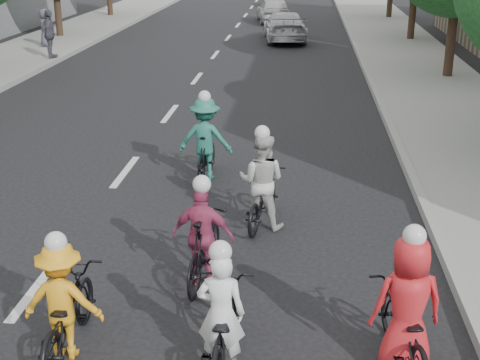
# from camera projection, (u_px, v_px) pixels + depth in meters

# --- Properties ---
(ground) EXTENTS (120.00, 120.00, 0.00)m
(ground) POSITION_uv_depth(u_px,v_px,m) (38.00, 286.00, 9.70)
(ground) COLOR black
(ground) RESTS_ON ground
(sidewalk_right) EXTENTS (4.00, 80.00, 0.15)m
(sidewalk_right) POSITION_uv_depth(u_px,v_px,m) (457.00, 118.00, 18.31)
(sidewalk_right) COLOR gray
(sidewalk_right) RESTS_ON ground
(curb_right) EXTENTS (0.18, 80.00, 0.18)m
(curb_right) POSITION_uv_depth(u_px,v_px,m) (385.00, 116.00, 18.48)
(curb_right) COLOR #999993
(curb_right) RESTS_ON ground
(cyclist_0) EXTENTS (0.97, 1.89, 1.63)m
(cyclist_0) POSITION_uv_depth(u_px,v_px,m) (65.00, 309.00, 7.96)
(cyclist_0) COLOR black
(cyclist_0) RESTS_ON ground
(cyclist_1) EXTENTS (0.66, 1.85, 1.67)m
(cyclist_1) POSITION_uv_depth(u_px,v_px,m) (222.00, 325.00, 7.71)
(cyclist_1) COLOR black
(cyclist_1) RESTS_ON ground
(cyclist_2) EXTENTS (1.15, 1.64, 1.87)m
(cyclist_2) POSITION_uv_depth(u_px,v_px,m) (206.00, 145.00, 13.76)
(cyclist_2) COLOR black
(cyclist_2) RESTS_ON ground
(cyclist_3) EXTENTS (0.93, 1.84, 1.82)m
(cyclist_3) POSITION_uv_depth(u_px,v_px,m) (262.00, 190.00, 11.53)
(cyclist_3) COLOR black
(cyclist_3) RESTS_ON ground
(cyclist_4) EXTENTS (0.92, 1.87, 1.84)m
(cyclist_4) POSITION_uv_depth(u_px,v_px,m) (405.00, 319.00, 7.69)
(cyclist_4) COLOR black
(cyclist_4) RESTS_ON ground
(cyclist_5) EXTENTS (0.94, 1.82, 1.69)m
(cyclist_5) POSITION_uv_depth(u_px,v_px,m) (204.00, 243.00, 9.60)
(cyclist_5) COLOR black
(cyclist_5) RESTS_ON ground
(follow_car_lead) EXTENTS (2.39, 4.89, 1.37)m
(follow_car_lead) POSITION_uv_depth(u_px,v_px,m) (285.00, 26.00, 31.87)
(follow_car_lead) COLOR #BBBBC0
(follow_car_lead) RESTS_ON ground
(follow_car_trail) EXTENTS (2.33, 4.47, 1.45)m
(follow_car_trail) POSITION_uv_depth(u_px,v_px,m) (273.00, 10.00, 38.67)
(follow_car_trail) COLOR silver
(follow_car_trail) RESTS_ON ground
(spectator_1) EXTENTS (0.66, 1.18, 1.90)m
(spectator_1) POSITION_uv_depth(u_px,v_px,m) (50.00, 34.00, 26.44)
(spectator_1) COLOR #52505D
(spectator_1) RESTS_ON sidewalk_left
(spectator_2) EXTENTS (0.72, 0.91, 1.64)m
(spectator_2) POSITION_uv_depth(u_px,v_px,m) (45.00, 28.00, 29.31)
(spectator_2) COLOR #51505E
(spectator_2) RESTS_ON sidewalk_left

